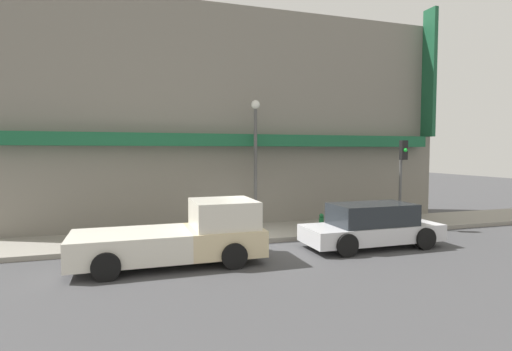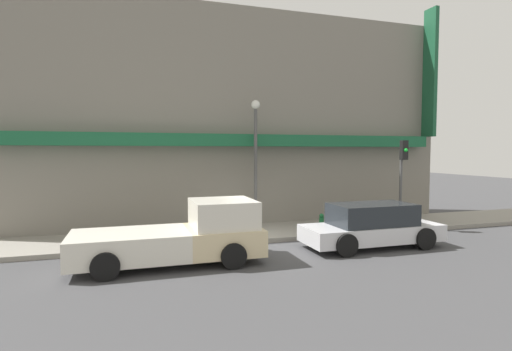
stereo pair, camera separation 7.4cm
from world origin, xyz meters
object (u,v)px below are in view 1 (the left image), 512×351
Objects in this scene: pickup_truck at (183,236)px; street_lamp at (255,148)px; traffic_light at (402,167)px; fire_hydrant at (321,222)px; parked_car at (372,226)px.

pickup_truck is 1.05× the size of street_lamp.
pickup_truck is 1.52× the size of traffic_light.
fire_hydrant is 4.12m from traffic_light.
traffic_light is (9.34, 2.17, 1.83)m from pickup_truck.
traffic_light is at bearing 15.04° from pickup_truck.
parked_car is 1.34× the size of traffic_light.
traffic_light reaches higher than fire_hydrant.
street_lamp is at bearing 49.20° from pickup_truck.
street_lamp reaches higher than fire_hydrant.
pickup_truck is at bearing 179.47° from parked_car.
pickup_truck is at bearing -132.79° from street_lamp.
traffic_light is at bearing -6.06° from fire_hydrant.
street_lamp is (3.45, 3.73, 2.63)m from pickup_truck.
pickup_truck is 8.42× the size of fire_hydrant.
pickup_truck reaches higher than fire_hydrant.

